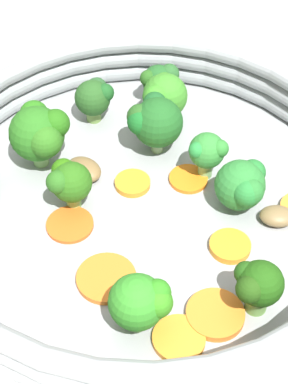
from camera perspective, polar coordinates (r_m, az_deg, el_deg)
name	(u,v)px	position (r m, az deg, el deg)	size (l,w,h in m)	color
ground_plane	(144,217)	(0.54, 0.00, -2.20)	(4.00, 4.00, 0.00)	white
skillet	(144,211)	(0.54, 0.00, -1.67)	(0.35, 0.35, 0.02)	#939699
skillet_rim_wall	(144,184)	(0.51, 0.00, 0.73)	(0.37, 0.37, 0.05)	#8F9599
carrot_slice_0	(230,246)	(0.50, 7.65, -4.79)	(0.03, 0.03, 0.01)	orange
carrot_slice_1	(106,278)	(0.48, -3.37, -7.65)	(0.05, 0.05, 0.00)	orange
carrot_slice_3	(70,225)	(0.52, -6.61, -2.90)	(0.04, 0.04, 0.00)	orange
carrot_slice_4	(179,339)	(0.45, 3.12, -12.90)	(0.04, 0.04, 0.00)	orange
carrot_slice_5	(133,183)	(0.54, -1.03, 0.79)	(0.03, 0.03, 0.01)	orange
carrot_slice_6	(215,314)	(0.47, 6.35, -10.76)	(0.04, 0.04, 0.01)	orange
carrot_slice_7	(188,179)	(0.55, 3.96, 1.17)	(0.03, 0.03, 0.00)	orange
broccoli_floret_0	(154,121)	(0.56, 0.89, 6.35)	(0.05, 0.04, 0.05)	#8CA870
broccoli_floret_1	(39,132)	(0.55, -9.28, 5.25)	(0.05, 0.06, 0.06)	#7FB060
broccoli_floret_2	(257,285)	(0.45, 10.04, -8.13)	(0.04, 0.04, 0.05)	#649642
broccoli_floret_3	(207,152)	(0.54, 5.64, 3.60)	(0.03, 0.03, 0.04)	#80B26A
broccoli_floret_4	(141,302)	(0.44, -0.26, -9.74)	(0.04, 0.04, 0.05)	#87AE6A
broccoli_floret_5	(243,185)	(0.52, 8.77, 0.58)	(0.05, 0.04, 0.05)	#759D58
broccoli_floret_6	(94,97)	(0.60, -4.43, 8.43)	(0.04, 0.03, 0.04)	olive
broccoli_floret_7	(69,181)	(0.51, -6.71, 0.96)	(0.04, 0.04, 0.04)	#73A64E
broccoli_floret_8	(164,96)	(0.59, 1.76, 8.55)	(0.05, 0.04, 0.05)	#659251
broccoli_floret_10	(159,80)	(0.62, 1.36, 9.88)	(0.04, 0.03, 0.04)	#85A86F
mushroom_piece_0	(277,216)	(0.52, 11.75, -2.11)	(0.03, 0.02, 0.01)	olive
mushroom_piece_1	(84,169)	(0.55, -5.34, 2.02)	(0.03, 0.02, 0.01)	brown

